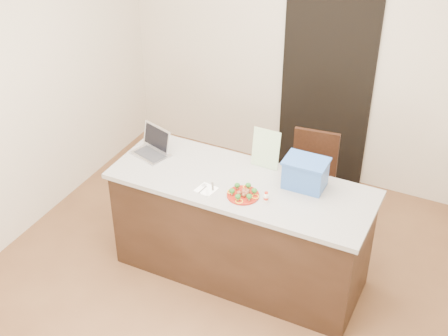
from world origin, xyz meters
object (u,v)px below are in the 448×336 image
at_px(plate, 243,195).
at_px(blue_box, 305,173).
at_px(laptop, 153,146).
at_px(island, 240,229).
at_px(napkin, 206,189).
at_px(yogurt_bottle, 266,197).
at_px(chair, 310,174).

xyz_separation_m(plate, blue_box, (0.36, 0.32, 0.11)).
bearing_deg(blue_box, laptop, -177.02).
relative_size(island, napkin, 14.88).
distance_m(napkin, blue_box, 0.75).
xyz_separation_m(island, yogurt_bottle, (0.26, -0.14, 0.49)).
relative_size(island, plate, 8.49).
bearing_deg(blue_box, yogurt_bottle, -122.68).
bearing_deg(laptop, chair, 55.00).
xyz_separation_m(laptop, chair, (1.10, 0.84, -0.46)).
bearing_deg(plate, laptop, 165.59).
height_order(napkin, yogurt_bottle, yogurt_bottle).
bearing_deg(plate, yogurt_bottle, 6.10).
distance_m(plate, chair, 1.17).
height_order(napkin, chair, napkin).
relative_size(island, laptop, 5.94).
bearing_deg(laptop, blue_box, 21.33).
bearing_deg(chair, laptop, -149.61).
xyz_separation_m(island, napkin, (-0.20, -0.21, 0.46)).
height_order(plate, yogurt_bottle, yogurt_bottle).
xyz_separation_m(island, laptop, (-0.83, 0.08, 0.51)).
xyz_separation_m(plate, napkin, (-0.28, -0.05, -0.01)).
relative_size(laptop, chair, 0.38).
distance_m(yogurt_bottle, blue_box, 0.37).
bearing_deg(napkin, yogurt_bottle, 8.44).
xyz_separation_m(plate, chair, (0.18, 1.08, -0.41)).
bearing_deg(chair, napkin, -119.37).
distance_m(napkin, chair, 1.28).
distance_m(napkin, yogurt_bottle, 0.46).
bearing_deg(island, chair, 73.85).
bearing_deg(napkin, laptop, 155.85).
bearing_deg(chair, island, -113.25).
bearing_deg(yogurt_bottle, napkin, -171.56).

